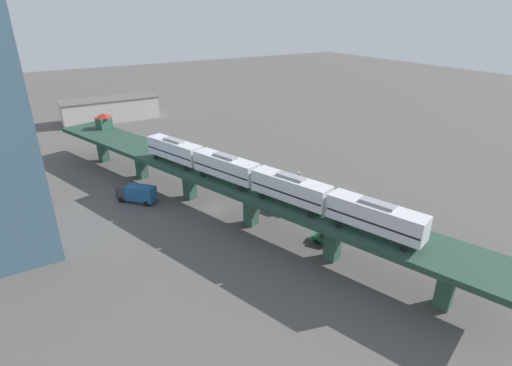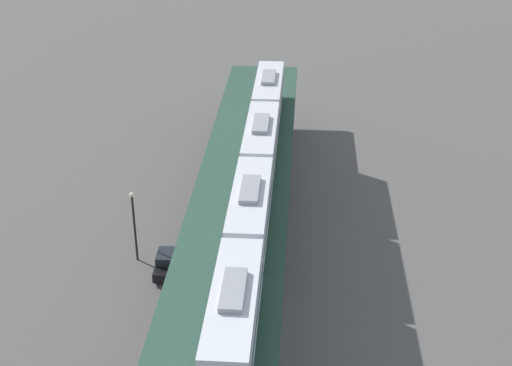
% 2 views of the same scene
% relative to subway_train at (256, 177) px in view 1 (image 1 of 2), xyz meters
% --- Properties ---
extents(ground_plane, '(400.00, 400.00, 0.00)m').
position_rel_subway_train_xyz_m(ground_plane, '(-1.95, 10.68, -9.43)').
color(ground_plane, '#514F4C').
extents(elevated_viaduct, '(36.04, 90.18, 6.89)m').
position_rel_subway_train_xyz_m(elevated_viaduct, '(-1.90, 10.52, -3.49)').
color(elevated_viaduct, '#244135').
rests_on(elevated_viaduct, ground).
extents(subway_train, '(17.84, 48.28, 4.45)m').
position_rel_subway_train_xyz_m(subway_train, '(0.00, 0.00, 0.00)').
color(subway_train, silver).
rests_on(subway_train, elevated_viaduct).
extents(signal_hut, '(4.05, 4.05, 3.40)m').
position_rel_subway_train_xyz_m(signal_hut, '(-11.41, 48.14, -0.74)').
color(signal_hut, '#33604C').
rests_on(signal_hut, elevated_viaduct).
extents(street_car_black, '(3.14, 4.75, 1.89)m').
position_rel_subway_train_xyz_m(street_car_black, '(6.97, 3.80, -8.49)').
color(street_car_black, black).
rests_on(street_car_black, ground).
extents(street_car_green, '(3.86, 4.69, 1.89)m').
position_rel_subway_train_xyz_m(street_car_green, '(7.41, -8.35, -8.49)').
color(street_car_green, '#1E6638').
rests_on(street_car_green, ground).
extents(delivery_truck, '(6.44, 6.89, 3.20)m').
position_rel_subway_train_xyz_m(delivery_truck, '(-12.74, 20.22, -7.67)').
color(delivery_truck, '#333338').
rests_on(delivery_truck, ground).
extents(street_lamp, '(0.44, 0.44, 6.94)m').
position_rel_subway_train_xyz_m(street_lamp, '(10.38, 3.13, -5.32)').
color(street_lamp, black).
rests_on(street_lamp, ground).
extents(warehouse_building, '(28.79, 10.86, 6.80)m').
position_rel_subway_train_xyz_m(warehouse_building, '(-2.85, 82.15, -6.02)').
color(warehouse_building, beige).
rests_on(warehouse_building, ground).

